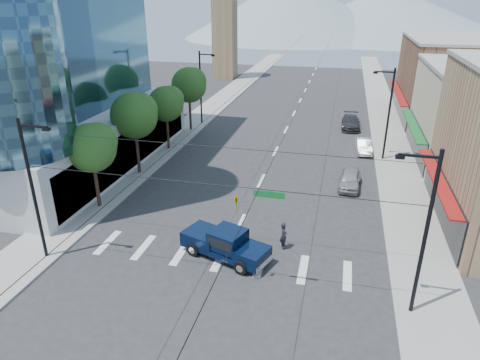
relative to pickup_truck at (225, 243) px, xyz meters
The scene contains 19 objects.
ground 2.00m from the pickup_truck, 92.29° to the right, with size 160.00×160.00×0.00m, color #28282B.
sidewalk_left 40.14m from the pickup_truck, 107.50° to the left, with size 4.00×120.00×0.15m, color gray.
sidewalk_right 40.10m from the pickup_truck, 72.69° to the left, with size 4.00×120.00×0.15m, color gray.
shop_far 43.34m from the pickup_truck, 62.49° to the left, with size 12.00×18.00×10.00m, color brown.
clock_tower 63.25m from the pickup_truck, 105.37° to the left, with size 4.80×4.80×20.40m.
mountain_left 149.37m from the pickup_truck, 95.80° to the left, with size 80.00×80.00×22.00m, color gray.
mountain_right 159.73m from the pickup_truck, 82.82° to the left, with size 90.00×90.00×18.00m, color gray.
tree_near 12.61m from the pickup_truck, 158.56° to the left, with size 3.65×3.64×6.71m.
tree_midnear 16.57m from the pickup_truck, 134.40° to the left, with size 4.09×4.09×7.52m.
tree_midfar 21.85m from the pickup_truck, 121.23° to the left, with size 3.65×3.64×6.71m.
tree_far 28.09m from the pickup_truck, 113.70° to the left, with size 4.09×4.09×7.52m.
signal_rig 4.54m from the pickup_truck, 87.40° to the right, with size 21.80×0.20×9.00m.
lamp_pole_nw 30.50m from the pickup_truck, 110.79° to the left, with size 2.00×0.25×9.00m.
lamp_pole_ne 23.21m from the pickup_truck, 62.41° to the left, with size 2.00×0.25×9.00m.
pickup_truck is the anchor object (origin of this frame).
pedestrian 3.88m from the pickup_truck, 28.78° to the left, with size 0.68×0.44×1.85m, color black.
parked_car_near 14.77m from the pickup_truck, 59.35° to the left, with size 1.74×4.33×1.48m, color #9C9DA1.
parked_car_mid 23.88m from the pickup_truck, 68.18° to the left, with size 1.43×4.09×1.35m, color silver.
parked_car_far 31.69m from the pickup_truck, 76.25° to the left, with size 2.15×5.28×1.53m, color #2F2F31.
Camera 1 is at (6.33, -20.20, 15.21)m, focal length 32.00 mm.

